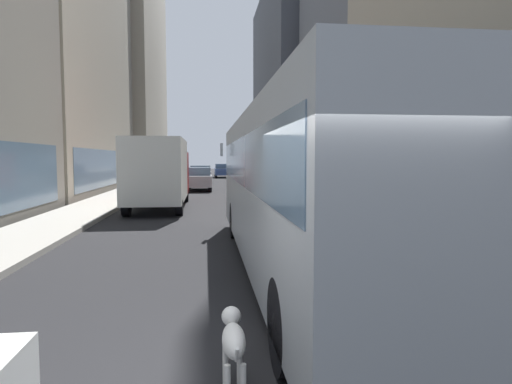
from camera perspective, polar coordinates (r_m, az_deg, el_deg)
ground_plane at (r=38.82m, az=-5.56°, el=1.11°), size 120.00×120.00×0.00m
sidewalk_left at (r=39.13m, az=-13.94°, el=1.14°), size 2.40×110.00×0.15m
sidewalk_right at (r=39.35m, az=2.77°, el=1.28°), size 2.40×110.00×0.15m
building_left_mid at (r=34.26m, az=-26.82°, el=17.83°), size 9.10×19.35×20.89m
building_left_far at (r=57.20m, az=-18.49°, el=15.70°), size 10.95×23.85×27.28m
building_right_far at (r=53.61m, az=7.27°, el=13.90°), size 11.38×23.15×22.18m
transit_bus at (r=8.64m, az=6.41°, el=1.45°), size 2.78×11.53×3.05m
car_red_coupe at (r=30.15m, az=0.09°, el=1.75°), size 1.74×4.34×1.62m
car_grey_wagon at (r=39.13m, az=-7.34°, el=2.33°), size 1.86×4.35×1.62m
car_black_suv at (r=44.24m, az=-2.08°, el=2.60°), size 1.92×4.06×1.62m
car_blue_hatchback at (r=51.60m, az=-4.52°, el=2.85°), size 1.72×4.76×1.62m
car_silver_sedan at (r=30.65m, az=-7.51°, el=1.76°), size 1.71×4.50×1.62m
box_truck at (r=19.73m, az=-12.65°, el=2.70°), size 2.30×7.50×3.05m
dalmatian_dog at (r=4.32m, az=-3.02°, el=-18.86°), size 0.22×0.96×0.72m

